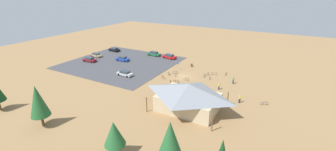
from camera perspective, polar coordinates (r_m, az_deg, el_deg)
ground at (r=60.11m, az=3.89°, el=-0.32°), size 160.00×160.00×0.00m
parking_lot_asphalt at (r=72.91m, az=-11.88°, el=3.23°), size 32.28×30.27×0.05m
bike_pavilion at (r=43.30m, az=5.21°, el=-5.15°), size 13.29×9.92×5.33m
trash_bin at (r=68.02m, az=6.07°, el=2.63°), size 0.60×0.60×0.90m
lot_sign at (r=64.80m, az=2.56°, el=2.67°), size 0.56×0.08×2.20m
pine_mideast at (r=32.15m, az=-13.64°, el=-14.22°), size 2.99×2.99×5.63m
pine_east at (r=26.26m, az=0.55°, el=-17.21°), size 3.80×3.80×8.84m
pine_far_east at (r=42.87m, az=-30.36°, el=-5.68°), size 3.16×3.16×7.63m
bicycle_purple_near_sign at (r=59.43m, az=10.62°, el=-0.54°), size 0.60×1.65×0.85m
bicycle_silver_mid_cluster at (r=60.25m, az=1.97°, el=0.14°), size 0.50×1.63×0.84m
bicycle_blue_edge_north at (r=49.79m, az=23.44°, el=-6.57°), size 1.48×0.89×0.75m
bicycle_green_yard_right at (r=57.39m, az=4.74°, el=-1.02°), size 1.75×0.68×0.89m
bicycle_orange_back_row at (r=63.23m, az=14.64°, el=0.46°), size 0.48×1.71×0.74m
bicycle_yellow_edge_south at (r=62.48m, az=11.71°, el=0.47°), size 1.55×0.83×0.83m
bicycle_black_near_porch at (r=56.20m, az=2.16°, el=-1.51°), size 1.73×0.48×0.78m
bicycle_teal_by_bin at (r=60.92m, az=0.25°, el=0.39°), size 1.31×1.17×0.77m
bicycle_white_yard_left at (r=61.93m, az=10.12°, el=0.41°), size 0.48×1.70×0.81m
bicycle_red_yard_center at (r=58.52m, az=-1.22°, el=-0.50°), size 1.56×0.73×0.83m
bicycle_purple_lone_east at (r=62.12m, az=1.89°, el=0.81°), size 1.47×0.88×0.80m
bicycle_silver_yard_front at (r=60.47m, az=9.34°, el=-0.05°), size 0.48×1.72×0.82m
car_green_inner_stall at (r=78.85m, az=-3.63°, el=5.61°), size 4.84×1.91×1.49m
car_maroon_mid_lot at (r=76.39m, az=-19.47°, el=3.87°), size 4.52×2.13×1.45m
car_blue_back_corner at (r=74.40m, az=-11.58°, el=4.23°), size 4.44×2.02×1.49m
car_silver_aisle_side at (r=61.48m, az=-10.99°, el=0.56°), size 4.61×2.01×1.38m
car_tan_second_row at (r=81.58m, az=-17.95°, el=5.06°), size 4.98×2.52×1.24m
car_black_end_stall at (r=86.81m, az=-13.59°, el=6.50°), size 4.52×2.32×1.38m
car_red_near_entry at (r=75.46m, az=0.34°, el=4.91°), size 4.92×2.49×1.47m
visitor_at_bikes at (r=53.57m, az=12.92°, el=-2.62°), size 0.36×0.39×1.70m
visitor_crossing_yard at (r=57.63m, az=16.39°, el=-1.14°), size 0.36×0.36×1.84m
visitor_near_lot at (r=48.59m, az=17.89°, el=-5.64°), size 0.36×0.39×1.84m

